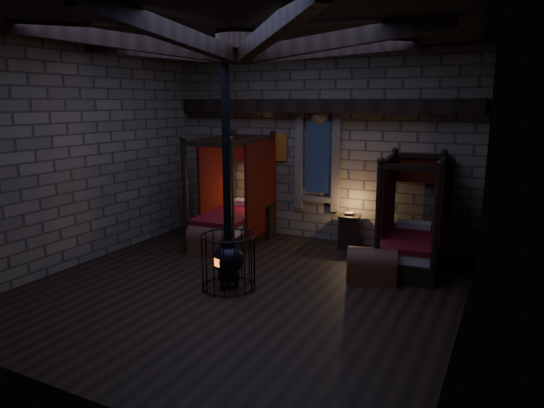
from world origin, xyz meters
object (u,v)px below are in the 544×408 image
at_px(trunk_left, 210,241).
at_px(trunk_right, 372,266).
at_px(bed_right, 410,240).
at_px(stove, 228,255).
at_px(bed_left, 235,216).

relative_size(trunk_left, trunk_right, 0.94).
bearing_deg(bed_right, trunk_left, -170.43).
bearing_deg(trunk_left, stove, -53.48).
xyz_separation_m(trunk_left, trunk_right, (3.48, -0.05, 0.00)).
xyz_separation_m(bed_right, stove, (-2.54, -2.54, 0.07)).
distance_m(trunk_left, trunk_right, 3.48).
xyz_separation_m(bed_left, bed_right, (3.93, 0.02, -0.06)).
relative_size(trunk_right, stove, 0.24).
xyz_separation_m(bed_left, trunk_left, (0.01, -1.04, -0.31)).
distance_m(trunk_right, stove, 2.56).
distance_m(bed_left, trunk_right, 3.67).
bearing_deg(trunk_right, stove, -160.60).
xyz_separation_m(bed_left, trunk_right, (3.49, -1.09, -0.31)).
bearing_deg(bed_left, trunk_left, -93.13).
bearing_deg(trunk_left, trunk_right, -7.45).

